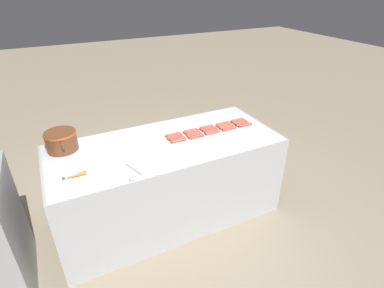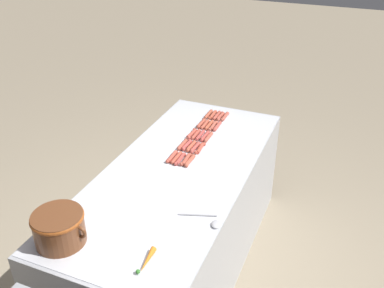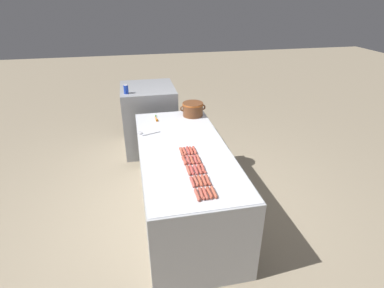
# 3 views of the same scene
# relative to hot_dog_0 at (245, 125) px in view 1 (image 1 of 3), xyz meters

# --- Properties ---
(ground_plane) EXTENTS (20.00, 20.00, 0.00)m
(ground_plane) POSITION_rel_hot_dog_0_xyz_m (0.04, 0.87, -0.87)
(ground_plane) COLOR gray
(griddle_counter) EXTENTS (0.93, 2.16, 0.86)m
(griddle_counter) POSITION_rel_hot_dog_0_xyz_m (0.04, 0.87, -0.44)
(griddle_counter) COLOR #ADAFB5
(griddle_counter) RESTS_ON ground_plane
(hot_dog_0) EXTENTS (0.03, 0.16, 0.03)m
(hot_dog_0) POSITION_rel_hot_dog_0_xyz_m (0.00, 0.00, 0.00)
(hot_dog_0) COLOR #AD5040
(hot_dog_0) RESTS_ON griddle_counter
(hot_dog_1) EXTENTS (0.03, 0.16, 0.03)m
(hot_dog_1) POSITION_rel_hot_dog_0_xyz_m (-0.00, 0.19, 0.00)
(hot_dog_1) COLOR #B24B40
(hot_dog_1) RESTS_ON griddle_counter
(hot_dog_2) EXTENTS (0.03, 0.16, 0.03)m
(hot_dog_2) POSITION_rel_hot_dog_0_xyz_m (0.00, 0.38, 0.00)
(hot_dog_2) COLOR #AC5140
(hot_dog_2) RESTS_ON griddle_counter
(hot_dog_3) EXTENTS (0.04, 0.16, 0.03)m
(hot_dog_3) POSITION_rel_hot_dog_0_xyz_m (-0.00, 0.57, 0.00)
(hot_dog_3) COLOR #BA4A38
(hot_dog_3) RESTS_ON griddle_counter
(hot_dog_4) EXTENTS (0.03, 0.16, 0.03)m
(hot_dog_4) POSITION_rel_hot_dog_0_xyz_m (0.00, 0.75, 0.00)
(hot_dog_4) COLOR #AE513B
(hot_dog_4) RESTS_ON griddle_counter
(hot_dog_5) EXTENTS (0.03, 0.16, 0.03)m
(hot_dog_5) POSITION_rel_hot_dog_0_xyz_m (0.04, 0.01, 0.00)
(hot_dog_5) COLOR #AC4E3E
(hot_dog_5) RESTS_ON griddle_counter
(hot_dog_6) EXTENTS (0.04, 0.16, 0.03)m
(hot_dog_6) POSITION_rel_hot_dog_0_xyz_m (0.03, 0.20, 0.00)
(hot_dog_6) COLOR #AB5241
(hot_dog_6) RESTS_ON griddle_counter
(hot_dog_7) EXTENTS (0.03, 0.16, 0.03)m
(hot_dog_7) POSITION_rel_hot_dog_0_xyz_m (0.03, 0.38, 0.00)
(hot_dog_7) COLOR #B9453E
(hot_dog_7) RESTS_ON griddle_counter
(hot_dog_8) EXTENTS (0.03, 0.16, 0.03)m
(hot_dog_8) POSITION_rel_hot_dog_0_xyz_m (0.04, 0.57, 0.00)
(hot_dog_8) COLOR #AD4941
(hot_dog_8) RESTS_ON griddle_counter
(hot_dog_9) EXTENTS (0.04, 0.16, 0.03)m
(hot_dog_9) POSITION_rel_hot_dog_0_xyz_m (0.03, 0.75, 0.00)
(hot_dog_9) COLOR #B04E3C
(hot_dog_9) RESTS_ON griddle_counter
(hot_dog_10) EXTENTS (0.03, 0.16, 0.03)m
(hot_dog_10) POSITION_rel_hot_dog_0_xyz_m (0.07, 0.01, 0.00)
(hot_dog_10) COLOR #AE4B3D
(hot_dog_10) RESTS_ON griddle_counter
(hot_dog_11) EXTENTS (0.03, 0.16, 0.03)m
(hot_dog_11) POSITION_rel_hot_dog_0_xyz_m (0.07, 0.19, 0.00)
(hot_dog_11) COLOR #B55138
(hot_dog_11) RESTS_ON griddle_counter
(hot_dog_12) EXTENTS (0.03, 0.16, 0.03)m
(hot_dog_12) POSITION_rel_hot_dog_0_xyz_m (0.07, 0.38, 0.00)
(hot_dog_12) COLOR #AD453E
(hot_dog_12) RESTS_ON griddle_counter
(hot_dog_13) EXTENTS (0.03, 0.16, 0.03)m
(hot_dog_13) POSITION_rel_hot_dog_0_xyz_m (0.07, 0.56, 0.00)
(hot_dog_13) COLOR #B54F39
(hot_dog_13) RESTS_ON griddle_counter
(hot_dog_14) EXTENTS (0.03, 0.16, 0.03)m
(hot_dog_14) POSITION_rel_hot_dog_0_xyz_m (0.07, 0.76, 0.00)
(hot_dog_14) COLOR #B1463E
(hot_dog_14) RESTS_ON griddle_counter
(hot_dog_15) EXTENTS (0.03, 0.16, 0.03)m
(hot_dog_15) POSITION_rel_hot_dog_0_xyz_m (0.10, 0.01, 0.00)
(hot_dog_15) COLOR #B14D38
(hot_dog_15) RESTS_ON griddle_counter
(hot_dog_16) EXTENTS (0.03, 0.16, 0.03)m
(hot_dog_16) POSITION_rel_hot_dog_0_xyz_m (0.10, 0.19, 0.00)
(hot_dog_16) COLOR #B44F3B
(hot_dog_16) RESTS_ON griddle_counter
(hot_dog_17) EXTENTS (0.03, 0.16, 0.03)m
(hot_dog_17) POSITION_rel_hot_dog_0_xyz_m (0.11, 0.38, 0.00)
(hot_dog_17) COLOR #B14939
(hot_dog_17) RESTS_ON griddle_counter
(hot_dog_18) EXTENTS (0.04, 0.16, 0.03)m
(hot_dog_18) POSITION_rel_hot_dog_0_xyz_m (0.11, 0.56, 0.00)
(hot_dog_18) COLOR #B34741
(hot_dog_18) RESTS_ON griddle_counter
(hot_dog_19) EXTENTS (0.03, 0.16, 0.03)m
(hot_dog_19) POSITION_rel_hot_dog_0_xyz_m (0.10, 0.75, 0.00)
(hot_dog_19) COLOR #B44A38
(hot_dog_19) RESTS_ON griddle_counter
(hot_dog_20) EXTENTS (0.03, 0.16, 0.03)m
(hot_dog_20) POSITION_rel_hot_dog_0_xyz_m (0.14, 0.01, 0.00)
(hot_dog_20) COLOR #AE513A
(hot_dog_20) RESTS_ON griddle_counter
(hot_dog_21) EXTENTS (0.03, 0.16, 0.03)m
(hot_dog_21) POSITION_rel_hot_dog_0_xyz_m (0.14, 0.19, 0.00)
(hot_dog_21) COLOR #AE4D3B
(hot_dog_21) RESTS_ON griddle_counter
(hot_dog_22) EXTENTS (0.04, 0.16, 0.03)m
(hot_dog_22) POSITION_rel_hot_dog_0_xyz_m (0.14, 0.38, 0.00)
(hot_dog_22) COLOR #B44B3D
(hot_dog_22) RESTS_ON griddle_counter
(hot_dog_23) EXTENTS (0.03, 0.16, 0.03)m
(hot_dog_23) POSITION_rel_hot_dog_0_xyz_m (0.14, 0.57, 0.00)
(hot_dog_23) COLOR #AD4F3C
(hot_dog_23) RESTS_ON griddle_counter
(hot_dog_24) EXTENTS (0.03, 0.16, 0.03)m
(hot_dog_24) POSITION_rel_hot_dog_0_xyz_m (0.14, 0.75, 0.00)
(hot_dog_24) COLOR #B94D3E
(hot_dog_24) RESTS_ON griddle_counter
(bean_pot) EXTENTS (0.34, 0.28, 0.18)m
(bean_pot) POSITION_rel_hot_dog_0_xyz_m (0.33, 1.74, 0.09)
(bean_pot) COLOR brown
(bean_pot) RESTS_ON griddle_counter
(serving_spoon) EXTENTS (0.27, 0.12, 0.02)m
(serving_spoon) POSITION_rel_hot_dog_0_xyz_m (-0.35, 1.30, -0.01)
(serving_spoon) COLOR #B7B7BC
(serving_spoon) RESTS_ON griddle_counter
(carrot) EXTENTS (0.05, 0.18, 0.03)m
(carrot) POSITION_rel_hot_dog_0_xyz_m (-0.17, 1.71, 0.00)
(carrot) COLOR orange
(carrot) RESTS_ON griddle_counter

